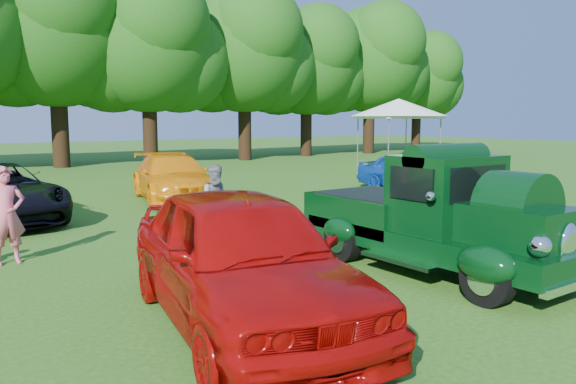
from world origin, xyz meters
TOP-DOWN VIEW (x-y plane):
  - ground at (0.00, 0.00)m, footprint 120.00×120.00m
  - hero_pickup at (0.62, -0.51)m, footprint 2.25×4.84m
  - red_convertible at (-3.20, -0.83)m, footprint 2.84×5.12m
  - back_car_orange at (0.45, 9.37)m, footprint 2.99×5.15m
  - back_car_blue at (8.29, 7.01)m, footprint 2.12×3.98m
  - back_car_green at (12.12, 9.02)m, footprint 3.46×4.07m
  - spectator_pink at (-4.98, 3.94)m, footprint 0.64×0.45m
  - spectator_grey at (-1.05, 3.75)m, footprint 0.89×0.78m
  - canopy_tent at (13.63, 12.67)m, footprint 5.56×5.56m

SIDE VIEW (x-z plane):
  - ground at x=0.00m, z-range 0.00..0.00m
  - back_car_blue at x=8.29m, z-range 0.00..1.29m
  - back_car_green at x=12.12m, z-range 0.00..1.32m
  - back_car_orange at x=0.45m, z-range 0.00..1.40m
  - spectator_grey at x=-1.05m, z-range 0.00..1.53m
  - hero_pickup at x=0.62m, z-range -0.13..1.77m
  - red_convertible at x=-3.20m, z-range 0.00..1.65m
  - spectator_pink at x=-4.98m, z-range 0.00..1.68m
  - canopy_tent at x=13.63m, z-range 1.28..4.74m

